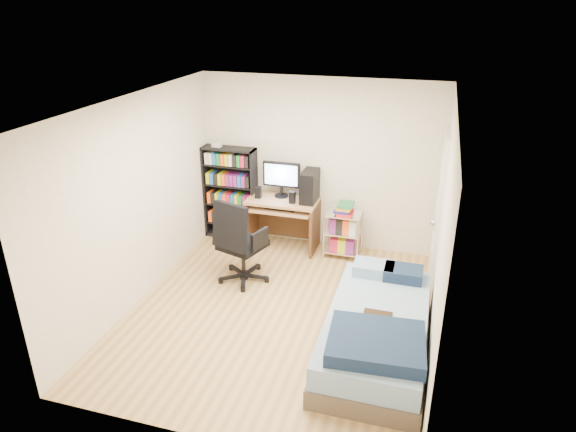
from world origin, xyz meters
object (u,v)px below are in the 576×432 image
(computer_desk, at_px, (290,203))
(office_chair, at_px, (241,256))
(bed, at_px, (377,331))
(media_shelf, at_px, (230,192))

(computer_desk, relative_size, office_chair, 1.12)
(office_chair, xyz_separation_m, bed, (1.91, -1.00, -0.11))
(computer_desk, bearing_deg, media_shelf, 174.83)
(media_shelf, distance_m, computer_desk, 0.99)
(media_shelf, height_order, bed, media_shelf)
(computer_desk, distance_m, bed, 2.71)
(media_shelf, height_order, computer_desk, media_shelf)
(bed, bearing_deg, media_shelf, 138.53)
(office_chair, bearing_deg, bed, -9.99)
(media_shelf, xyz_separation_m, office_chair, (0.64, -1.26, -0.37))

